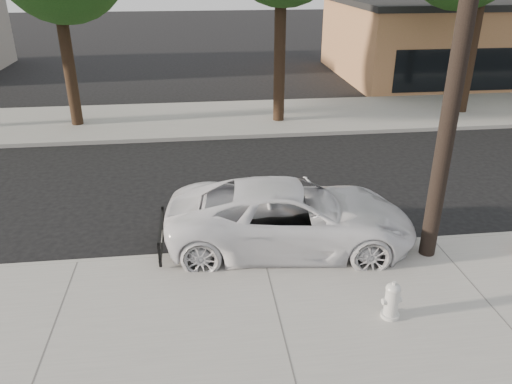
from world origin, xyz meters
TOP-DOWN VIEW (x-y plane):
  - ground at (0.00, 0.00)m, footprint 120.00×120.00m
  - near_sidewalk at (0.00, -4.30)m, footprint 90.00×4.40m
  - far_sidewalk at (0.00, 8.50)m, footprint 90.00×5.00m
  - curb_near at (0.00, -2.10)m, footprint 90.00×0.12m
  - building_main at (16.00, 16.00)m, footprint 18.00×10.00m
  - utility_pole at (3.60, -2.70)m, footprint 1.40×0.34m
  - police_cruiser at (0.70, -1.80)m, footprint 5.79×3.13m
  - fire_hydrant at (2.00, -4.69)m, footprint 0.37×0.34m

SIDE VIEW (x-z plane):
  - ground at x=0.00m, z-range 0.00..0.00m
  - near_sidewalk at x=0.00m, z-range 0.00..0.15m
  - far_sidewalk at x=0.00m, z-range 0.00..0.15m
  - curb_near at x=0.00m, z-range -0.01..0.15m
  - fire_hydrant at x=2.00m, z-range 0.14..0.84m
  - police_cruiser at x=0.70m, z-range 0.00..1.54m
  - building_main at x=16.00m, z-range 0.00..4.00m
  - utility_pole at x=3.60m, z-range 0.20..9.20m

